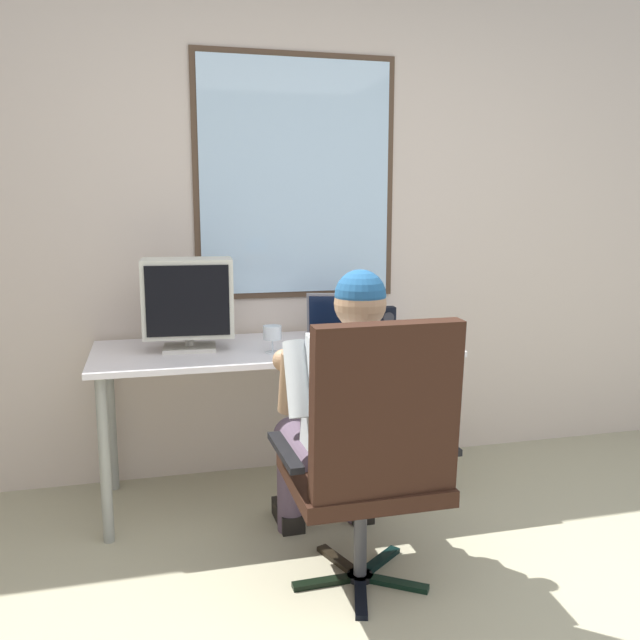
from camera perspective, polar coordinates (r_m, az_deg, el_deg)
name	(u,v)px	position (r m, az deg, el deg)	size (l,w,h in m)	color
wall_rear	(309,222)	(3.56, -0.90, 8.36)	(5.89, 0.08, 2.63)	beige
desk	(274,362)	(3.20, -3.94, -3.61)	(1.66, 0.68, 0.75)	gray
office_chair	(373,449)	(2.40, 4.52, -10.90)	(0.64, 0.57, 1.04)	black
person_seated	(348,413)	(2.63, 2.42, -7.89)	(0.54, 0.78, 1.18)	#574657
crt_monitor	(188,299)	(3.11, -11.14, 1.79)	(0.42, 0.27, 0.42)	beige
laptop	(340,329)	(3.29, 1.68, -0.74)	(0.40, 0.37, 0.23)	gray
wine_glass	(272,334)	(3.02, -4.07, -1.21)	(0.08, 0.08, 0.12)	silver
desk_speaker	(387,321)	(3.45, 5.71, -0.06)	(0.08, 0.07, 0.15)	black
coffee_mug	(409,335)	(3.20, 7.56, -1.24)	(0.07, 0.07, 0.11)	black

